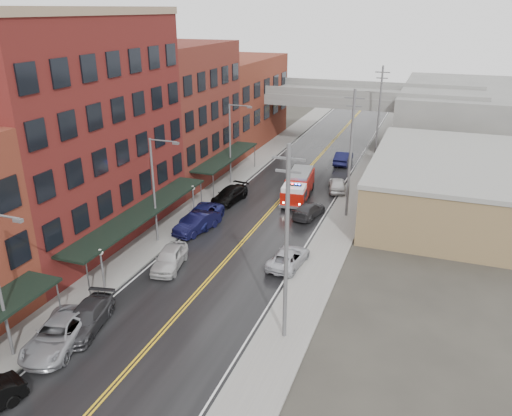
% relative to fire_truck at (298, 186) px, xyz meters
% --- Properties ---
extents(road, '(11.00, 160.00, 0.02)m').
position_rel_fire_truck_xyz_m(road, '(-1.60, -7.98, -1.44)').
color(road, black).
rests_on(road, ground).
extents(sidewalk_left, '(3.00, 160.00, 0.15)m').
position_rel_fire_truck_xyz_m(sidewalk_left, '(-8.90, -7.98, -1.37)').
color(sidewalk_left, slate).
rests_on(sidewalk_left, ground).
extents(sidewalk_right, '(3.00, 160.00, 0.15)m').
position_rel_fire_truck_xyz_m(sidewalk_right, '(5.70, -7.98, -1.37)').
color(sidewalk_right, slate).
rests_on(sidewalk_right, ground).
extents(curb_left, '(0.30, 160.00, 0.15)m').
position_rel_fire_truck_xyz_m(curb_left, '(-7.25, -7.98, -1.37)').
color(curb_left, gray).
rests_on(curb_left, ground).
extents(curb_right, '(0.30, 160.00, 0.15)m').
position_rel_fire_truck_xyz_m(curb_right, '(4.05, -7.98, -1.37)').
color(curb_right, gray).
rests_on(curb_right, ground).
extents(brick_building_b, '(9.00, 20.00, 18.00)m').
position_rel_fire_truck_xyz_m(brick_building_b, '(-14.90, -14.98, 7.55)').
color(brick_building_b, maroon).
rests_on(brick_building_b, ground).
extents(brick_building_c, '(9.00, 15.00, 15.00)m').
position_rel_fire_truck_xyz_m(brick_building_c, '(-14.90, 2.52, 6.05)').
color(brick_building_c, maroon).
rests_on(brick_building_c, ground).
extents(brick_building_far, '(9.00, 20.00, 12.00)m').
position_rel_fire_truck_xyz_m(brick_building_far, '(-14.90, 20.02, 4.55)').
color(brick_building_far, maroon).
rests_on(brick_building_far, ground).
extents(tan_building, '(14.00, 22.00, 5.00)m').
position_rel_fire_truck_xyz_m(tan_building, '(14.40, 2.02, 1.05)').
color(tan_building, olive).
rests_on(tan_building, ground).
extents(right_far_block, '(18.00, 30.00, 8.00)m').
position_rel_fire_truck_xyz_m(right_far_block, '(16.40, 32.02, 2.55)').
color(right_far_block, slate).
rests_on(right_far_block, ground).
extents(awning_1, '(2.60, 18.00, 3.09)m').
position_rel_fire_truck_xyz_m(awning_1, '(-9.09, -14.98, 1.54)').
color(awning_1, black).
rests_on(awning_1, ground).
extents(awning_2, '(2.60, 13.00, 3.09)m').
position_rel_fire_truck_xyz_m(awning_2, '(-9.09, 2.52, 1.54)').
color(awning_2, black).
rests_on(awning_2, ground).
extents(globe_lamp_1, '(0.44, 0.44, 3.12)m').
position_rel_fire_truck_xyz_m(globe_lamp_1, '(-8.00, -21.98, 0.87)').
color(globe_lamp_1, '#59595B').
rests_on(globe_lamp_1, ground).
extents(globe_lamp_2, '(0.44, 0.44, 3.12)m').
position_rel_fire_truck_xyz_m(globe_lamp_2, '(-8.00, -7.98, 0.87)').
color(globe_lamp_2, '#59595B').
rests_on(globe_lamp_2, ground).
extents(street_lamp_0, '(2.64, 0.22, 9.00)m').
position_rel_fire_truck_xyz_m(street_lamp_0, '(-8.15, -29.98, 3.74)').
color(street_lamp_0, '#59595B').
rests_on(street_lamp_0, ground).
extents(street_lamp_1, '(2.64, 0.22, 9.00)m').
position_rel_fire_truck_xyz_m(street_lamp_1, '(-8.15, -13.98, 3.74)').
color(street_lamp_1, '#59595B').
rests_on(street_lamp_1, ground).
extents(street_lamp_2, '(2.64, 0.22, 9.00)m').
position_rel_fire_truck_xyz_m(street_lamp_2, '(-8.15, 2.02, 3.74)').
color(street_lamp_2, '#59595B').
rests_on(street_lamp_2, ground).
extents(utility_pole_0, '(1.80, 0.24, 12.00)m').
position_rel_fire_truck_xyz_m(utility_pole_0, '(5.60, -22.98, 4.86)').
color(utility_pole_0, '#59595B').
rests_on(utility_pole_0, ground).
extents(utility_pole_1, '(1.80, 0.24, 12.00)m').
position_rel_fire_truck_xyz_m(utility_pole_1, '(5.60, -2.98, 4.86)').
color(utility_pole_1, '#59595B').
rests_on(utility_pole_1, ground).
extents(utility_pole_2, '(1.80, 0.24, 12.00)m').
position_rel_fire_truck_xyz_m(utility_pole_2, '(5.60, 17.02, 4.86)').
color(utility_pole_2, '#59595B').
rests_on(utility_pole_2, ground).
extents(overpass, '(40.00, 10.00, 7.50)m').
position_rel_fire_truck_xyz_m(overpass, '(-1.60, 24.02, 4.54)').
color(overpass, slate).
rests_on(overpass, ground).
extents(fire_truck, '(3.49, 7.51, 2.67)m').
position_rel_fire_truck_xyz_m(fire_truck, '(0.00, 0.00, 0.00)').
color(fire_truck, '#940F06').
rests_on(fire_truck, ground).
extents(parked_car_left_2, '(3.82, 6.05, 1.56)m').
position_rel_fire_truck_xyz_m(parked_car_left_2, '(-6.60, -28.28, -0.67)').
color(parked_car_left_2, gray).
rests_on(parked_car_left_2, ground).
extents(parked_car_left_3, '(3.04, 5.38, 1.47)m').
position_rel_fire_truck_xyz_m(parked_car_left_3, '(-6.14, -26.29, -0.71)').
color(parked_car_left_3, '#2A2A2D').
rests_on(parked_car_left_3, ground).
extents(parked_car_left_4, '(2.75, 4.98, 1.60)m').
position_rel_fire_truck_xyz_m(parked_car_left_4, '(-5.20, -17.60, -0.65)').
color(parked_car_left_4, '#B8B8B8').
rests_on(parked_car_left_4, ground).
extents(parked_car_left_5, '(2.83, 5.23, 1.63)m').
position_rel_fire_truck_xyz_m(parked_car_left_5, '(-6.18, -10.91, -0.63)').
color(parked_car_left_5, black).
rests_on(parked_car_left_5, ground).
extents(parked_car_left_6, '(2.75, 5.72, 1.57)m').
position_rel_fire_truck_xyz_m(parked_car_left_6, '(-6.60, -9.18, -0.66)').
color(parked_car_left_6, '#14174D').
rests_on(parked_car_left_6, ground).
extents(parked_car_left_7, '(2.78, 5.39, 1.49)m').
position_rel_fire_truck_xyz_m(parked_car_left_7, '(-6.33, -3.18, -0.70)').
color(parked_car_left_7, black).
rests_on(parked_car_left_7, ground).
extents(parked_car_right_0, '(2.67, 5.02, 1.34)m').
position_rel_fire_truck_xyz_m(parked_car_right_0, '(3.22, -14.18, -0.78)').
color(parked_car_right_0, '#B1B2B9').
rests_on(parked_car_right_0, ground).
extents(parked_car_right_1, '(2.64, 4.81, 1.32)m').
position_rel_fire_truck_xyz_m(parked_car_right_1, '(2.25, -4.18, -0.79)').
color(parked_car_right_1, '#2A2A2D').
rests_on(parked_car_right_1, ground).
extents(parked_car_right_2, '(2.73, 4.68, 1.50)m').
position_rel_fire_truck_xyz_m(parked_car_right_2, '(3.34, 3.83, -0.70)').
color(parked_car_right_2, '#B7B7B7').
rests_on(parked_car_right_2, ground).
extents(parked_car_right_3, '(1.81, 5.04, 1.65)m').
position_rel_fire_truck_xyz_m(parked_car_right_3, '(2.00, 14.22, -0.62)').
color(parked_car_right_3, black).
rests_on(parked_car_right_3, ground).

